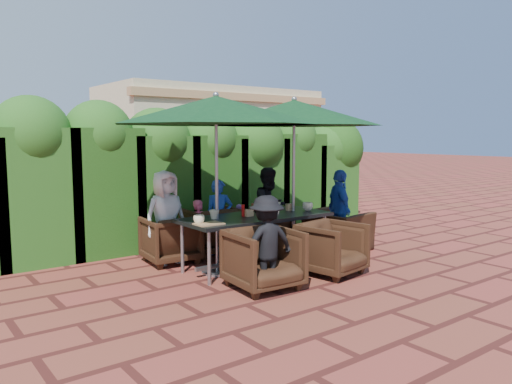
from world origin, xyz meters
TOP-DOWN VIEW (x-y plane):
  - ground at (0.00, 0.00)m, footprint 80.00×80.00m
  - dining_table at (-0.03, 0.12)m, footprint 2.22×0.90m
  - umbrella_left at (-0.66, 0.19)m, footprint 2.80×2.80m
  - umbrella_right at (0.68, 0.15)m, footprint 2.59×2.59m
  - chair_far_left at (-0.90, 1.09)m, footprint 0.81×0.77m
  - chair_far_mid at (-0.13, 1.18)m, footprint 0.88×0.83m
  - chair_far_right at (0.86, 1.07)m, footprint 0.89×0.85m
  - chair_near_left at (-0.58, -0.75)m, footprint 0.85×0.81m
  - chair_near_right at (0.56, -0.80)m, footprint 0.87×0.83m
  - chair_end_right at (1.70, 0.20)m, footprint 0.75×1.05m
  - adult_far_left at (-0.96, 1.12)m, footprint 0.71×0.45m
  - adult_far_mid at (-0.04, 1.09)m, footprint 0.53×0.49m
  - adult_far_right at (0.90, 0.99)m, footprint 0.70×0.48m
  - adult_near_left at (-0.59, -0.81)m, footprint 0.78×0.43m
  - adult_end_right at (1.71, 0.16)m, footprint 0.68×0.87m
  - child_left at (-0.40, 1.09)m, footprint 0.40×0.36m
  - child_right at (0.47, 1.23)m, footprint 0.30×0.26m
  - pedestrian_a at (1.77, 4.26)m, footprint 1.51×1.44m
  - pedestrian_b at (2.67, 4.55)m, footprint 0.90×0.66m
  - pedestrian_c at (3.52, 4.20)m, footprint 1.13×1.00m
  - cup_a at (-1.04, 0.03)m, footprint 0.15×0.15m
  - cup_b at (-0.68, 0.22)m, footprint 0.14×0.14m
  - cup_c at (0.09, -0.11)m, footprint 0.16×0.16m
  - cup_d at (0.49, 0.32)m, footprint 0.13×0.13m
  - cup_e at (0.86, 0.02)m, footprint 0.16×0.16m
  - ketchup_bottle at (-0.24, 0.16)m, footprint 0.04×0.04m
  - sauce_bottle at (-0.05, 0.19)m, footprint 0.04×0.04m
  - serving_tray at (-0.96, -0.09)m, footprint 0.35×0.25m
  - number_block_left at (-0.16, 0.12)m, footprint 0.12×0.06m
  - number_block_right at (0.67, 0.20)m, footprint 0.12×0.06m
  - hedge_wall at (-0.12, 2.32)m, footprint 9.10×1.60m
  - building at (3.50, 6.99)m, footprint 6.20×3.08m

SIDE VIEW (x-z plane):
  - ground at x=0.00m, z-range 0.00..0.00m
  - child_right at x=0.47m, z-range 0.00..0.74m
  - chair_far_left at x=-0.90m, z-range 0.00..0.77m
  - chair_far_right at x=0.86m, z-range 0.00..0.77m
  - chair_near_right at x=0.56m, z-range 0.00..0.79m
  - chair_near_left at x=-0.58m, z-range 0.00..0.82m
  - chair_far_mid at x=-0.13m, z-range 0.00..0.83m
  - chair_end_right at x=1.70m, z-range 0.00..0.85m
  - child_left at x=-0.40m, z-range 0.00..0.90m
  - adult_near_left at x=-0.59m, z-range 0.00..1.17m
  - adult_far_mid at x=-0.04m, z-range 0.00..1.19m
  - adult_end_right at x=1.71m, z-range 0.00..1.33m
  - dining_table at x=-0.03m, z-range 0.30..1.05m
  - adult_far_right at x=0.90m, z-range 0.00..1.35m
  - adult_far_left at x=-0.96m, z-range 0.00..1.38m
  - serving_tray at x=-0.96m, z-range 0.75..0.77m
  - number_block_left at x=-0.16m, z-range 0.75..0.85m
  - number_block_right at x=0.67m, z-range 0.75..0.85m
  - cup_a at x=-1.04m, z-range 0.75..0.87m
  - cup_d at x=0.49m, z-range 0.75..0.88m
  - cup_e at x=0.86m, z-range 0.75..0.88m
  - cup_c at x=0.09m, z-range 0.75..0.88m
  - cup_b at x=-0.68m, z-range 0.75..0.88m
  - pedestrian_c at x=3.52m, z-range 0.00..1.63m
  - pedestrian_a at x=1.77m, z-range 0.00..1.65m
  - ketchup_bottle at x=-0.24m, z-range 0.75..0.92m
  - sauce_bottle at x=-0.05m, z-range 0.75..0.92m
  - pedestrian_b at x=2.67m, z-range 0.00..1.70m
  - hedge_wall at x=-0.12m, z-range 0.11..2.58m
  - building at x=3.50m, z-range 0.01..3.21m
  - umbrella_right at x=0.68m, z-range 0.98..3.44m
  - umbrella_left at x=-0.66m, z-range 0.98..3.44m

